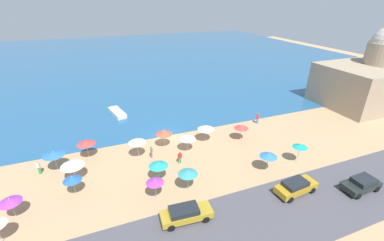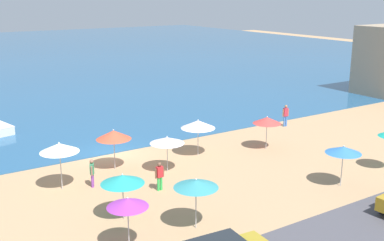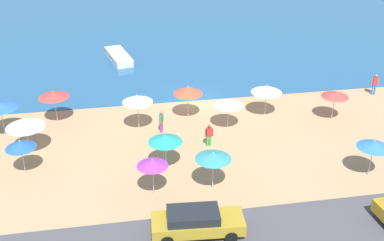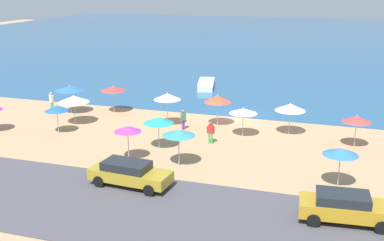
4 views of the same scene
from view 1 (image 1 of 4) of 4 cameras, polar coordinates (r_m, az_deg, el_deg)
ground_plane at (r=37.10m, az=-5.85°, el=-3.46°), size 160.00×160.00×0.00m
sea at (r=88.61m, az=-16.00°, el=13.06°), size 150.00×110.00×0.05m
coastal_road at (r=23.87m, az=7.29°, el=-23.44°), size 80.00×8.00×0.06m
beach_umbrella_0 at (r=26.22m, az=-0.92°, el=-11.47°), size 2.04×2.04×2.41m
beach_umbrella_1 at (r=25.50m, az=-8.25°, el=-13.19°), size 1.74×1.74×2.36m
beach_umbrella_2 at (r=32.69m, az=22.91°, el=-5.20°), size 1.75×1.75×2.60m
beach_umbrella_3 at (r=30.38m, az=-25.10°, el=-8.71°), size 2.47×2.47×2.38m
beach_umbrella_4 at (r=32.80m, az=-28.43°, el=-6.47°), size 2.45×2.45×2.50m
beach_umbrella_5 at (r=35.66m, az=10.92°, el=-1.39°), size 1.95×1.95×2.33m
beach_umbrella_6 at (r=33.54m, az=-6.25°, el=-2.61°), size 2.12×2.12×2.51m
beach_umbrella_7 at (r=30.10m, az=16.63°, el=-7.40°), size 1.96×1.96×2.36m
beach_umbrella_8 at (r=28.48m, az=-35.48°, el=-14.29°), size 1.94×1.94×2.20m
beach_umbrella_9 at (r=34.76m, az=3.11°, el=-1.53°), size 2.27×2.27×2.44m
beach_umbrella_10 at (r=32.55m, az=-1.00°, el=-3.85°), size 2.07×2.07×2.20m
beach_umbrella_11 at (r=27.83m, az=-7.50°, el=-9.64°), size 2.07×2.07×2.28m
beach_umbrella_12 at (r=28.39m, az=-25.11°, el=-11.59°), size 1.80×1.80×2.23m
beach_umbrella_13 at (r=31.72m, az=-12.13°, el=-4.43°), size 2.12×2.12×2.69m
beach_umbrella_14 at (r=33.64m, az=-22.51°, el=-4.57°), size 2.15×2.15×2.41m
bather_0 at (r=41.40m, az=14.38°, el=0.60°), size 0.56×0.29×1.77m
bather_1 at (r=33.62m, az=-31.01°, el=-8.78°), size 0.54×0.33×1.82m
bather_2 at (r=30.75m, az=-2.69°, el=-8.12°), size 0.57×0.24×1.61m
bather_3 at (r=32.15m, az=-9.01°, el=-6.79°), size 0.36×0.52×1.60m
parked_car_1 at (r=28.59m, az=22.09°, el=-13.44°), size 4.55×2.14×1.46m
parked_car_3 at (r=32.04m, az=33.53°, el=-11.67°), size 4.02×1.96×1.42m
parked_car_4 at (r=24.05m, az=-1.39°, el=-19.94°), size 4.71×2.08×1.41m
skiff_nearshore at (r=45.27m, az=-16.29°, el=1.72°), size 2.68×5.39×0.65m
harbor_fortress at (r=56.49m, az=34.51°, el=7.68°), size 13.63×11.98×13.69m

